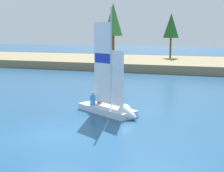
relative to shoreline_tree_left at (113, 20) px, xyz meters
name	(u,v)px	position (x,y,z in m)	size (l,w,h in m)	color
ground_plane	(52,136)	(7.95, -32.19, -6.52)	(200.00, 200.00, 0.00)	navy
shore_bank	(165,63)	(7.95, -0.87, -6.03)	(80.00, 15.70, 0.99)	#897A56
shoreline_tree_left	(113,20)	(0.00, 0.00, 0.00)	(2.80, 2.80, 7.95)	brown
shoreline_tree_midleft	(171,26)	(8.00, 3.07, -0.85)	(2.34, 2.34, 6.52)	brown
sailboat	(115,107)	(9.50, -27.79, -6.08)	(4.41, 3.17, 6.45)	silver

